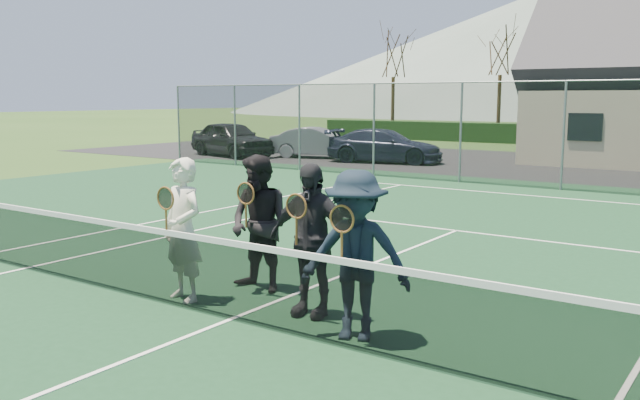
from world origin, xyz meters
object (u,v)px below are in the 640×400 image
Objects in this scene: car_c at (385,146)px; player_b at (260,223)px; player_d at (356,256)px; car_b at (318,143)px; player_c at (310,240)px; car_a at (231,139)px; tennis_net at (229,276)px; player_a at (183,230)px.

player_b is (7.52, -16.69, 0.26)m from car_c.
player_d is (9.51, -17.52, 0.26)m from car_c.
player_c is at bearing -162.47° from car_b.
car_a is 2.50× the size of player_b.
car_a is 2.50× the size of player_c.
player_b reaches higher than car_a.
car_c reaches higher than tennis_net.
player_d is at bearing 11.92° from tennis_net.
car_c is 2.53× the size of player_d.
player_d is (12.91, -17.73, 0.27)m from car_b.
player_c is (15.61, -15.86, 0.15)m from car_a.
player_b is at bearing 113.50° from tennis_net.
player_a reaches higher than car_a.
tennis_net is 6.49× the size of player_b.
player_b is 1.00× the size of player_c.
car_a is at bearing 95.42° from car_b.
player_a is 1.01m from player_b.
car_a is at bearing 133.19° from player_b.
player_c is at bearing 14.34° from player_a.
player_a is at bearing -178.99° from player_d.
player_d is (1.49, 0.32, 0.38)m from tennis_net.
tennis_net is 6.49× the size of player_c.
car_c is 19.93m from player_d.
car_c is at bearing 111.75° from player_a.
car_b is 2.18× the size of player_b.
car_c is 19.20m from player_c.
player_a is at bearing -125.07° from car_a.
player_c is (1.65, 0.42, -0.00)m from player_a.
car_b is at bearing 126.05° from player_d.
car_a is at bearing 135.38° from player_d.
player_a is (7.01, -17.56, 0.26)m from car_c.
player_d is (1.99, -0.83, -0.00)m from player_b.
player_a is at bearing -165.66° from player_c.
car_b is at bearing 74.00° from car_c.
car_a is 7.07m from car_c.
player_d is at bearing -23.94° from player_c.
player_c is at bearing -21.59° from player_b.
car_b reaches higher than tennis_net.
player_d reaches higher than car_c.
player_c reaches higher than car_b.
player_a reaches higher than car_b.
car_a is at bearing 87.98° from car_c.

